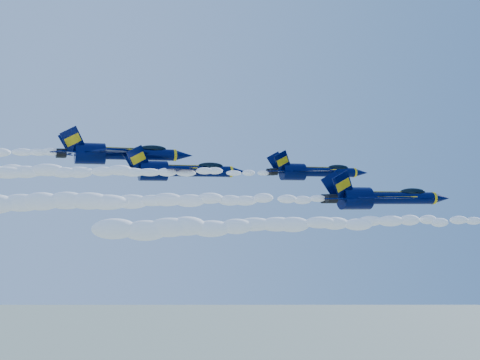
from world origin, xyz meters
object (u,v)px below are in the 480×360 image
object	(u,v)px
jet_second	(381,198)
jet_fifth	(118,153)
jet_third	(313,172)
jet_fourth	(178,170)

from	to	relation	value
jet_second	jet_fifth	xyz separation A→B (m)	(-27.17, 27.85, 6.63)
jet_third	jet_fifth	distance (m)	28.56
jet_third	jet_fifth	world-z (taller)	jet_fifth
jet_second	jet_fourth	bearing A→B (deg)	134.54
jet_third	jet_fourth	xyz separation A→B (m)	(-18.06, 5.30, 0.11)
jet_third	jet_fourth	size ratio (longest dim) A/B	0.86
jet_third	jet_second	bearing A→B (deg)	-82.92
jet_second	jet_third	distance (m)	15.52
jet_fourth	jet_fifth	xyz separation A→B (m)	(-7.25, 7.62, 2.74)
jet_second	jet_fourth	world-z (taller)	jet_fourth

